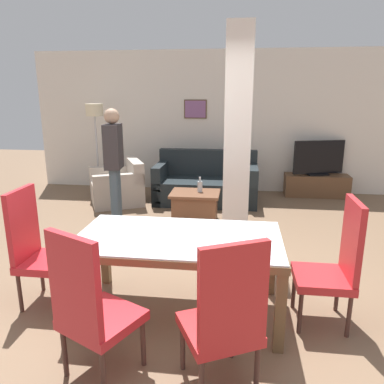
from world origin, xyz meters
name	(u,v)px	position (x,y,z in m)	size (l,w,h in m)	color
ground_plane	(179,311)	(0.00, 0.00, 0.00)	(18.00, 18.00, 0.00)	brown
back_wall	(215,122)	(0.00, 4.46, 1.35)	(7.20, 0.09, 2.70)	white
divider_pillar	(237,140)	(0.46, 1.65, 1.35)	(0.32, 0.32, 2.70)	white
dining_table	(179,251)	(0.00, 0.00, 0.59)	(1.77, 0.96, 0.73)	brown
dining_chair_head_left	(37,246)	(-1.31, 0.00, 0.56)	(0.46, 0.46, 1.09)	red
dining_chair_near_right	(225,317)	(0.44, -0.89, 0.56)	(0.62, 0.62, 1.09)	red
dining_chair_near_left	(90,306)	(-0.44, -0.89, 0.56)	(0.62, 0.62, 1.09)	red
dining_chair_head_right	(335,262)	(1.31, 0.00, 0.56)	(0.46, 0.46, 1.09)	red
sofa	(206,185)	(-0.08, 3.55, 0.30)	(1.79, 0.90, 0.90)	black
armchair	(119,188)	(-1.62, 3.26, 0.27)	(1.16, 1.18, 0.76)	#BDB0A1
coffee_table	(195,207)	(-0.15, 2.44, 0.23)	(0.73, 0.56, 0.46)	brown
bottle	(200,186)	(-0.08, 2.49, 0.55)	(0.08, 0.08, 0.23)	#B2B7BC
tv_stand	(316,185)	(1.96, 4.18, 0.21)	(1.18, 0.40, 0.41)	brown
tv_screen	(319,158)	(1.96, 4.18, 0.73)	(0.95, 0.32, 0.65)	black
floor_lamp	(95,119)	(-2.20, 3.84, 1.44)	(0.32, 0.32, 1.71)	#B7B7BC
standing_person	(114,158)	(-1.35, 2.31, 0.98)	(0.26, 0.40, 1.70)	#435360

